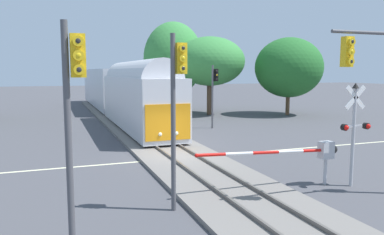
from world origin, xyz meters
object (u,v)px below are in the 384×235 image
Objects in this scene: traffic_signal_median at (177,94)px; oak_far_right at (210,61)px; commuter_train at (117,89)px; traffic_signal_far_side at (214,86)px; elm_centre_background at (173,59)px; maple_right_background at (289,68)px; crossing_signal_mast at (354,124)px; crossing_gate_near at (311,152)px; traffic_signal_near_left at (73,105)px.

traffic_signal_median is 28.64m from oak_far_right.
commuter_train is 7.79× the size of traffic_signal_far_side.
elm_centre_background is (9.41, 30.44, 2.13)m from traffic_signal_median.
elm_centre_background is 12.92m from maple_right_background.
crossing_signal_mast is 0.72× the size of traffic_signal_median.
crossing_gate_near is at bearing -82.96° from commuter_train.
traffic_signal_median is 0.71× the size of oak_far_right.
traffic_signal_median is (-2.50, -28.05, 1.14)m from commuter_train.
traffic_signal_far_side is (8.59, 16.73, -0.47)m from traffic_signal_median.
commuter_train is 6.91× the size of traffic_signal_near_left.
traffic_signal_median is at bearing -130.93° from maple_right_background.
commuter_train is 18.25m from maple_right_background.
crossing_gate_near is at bearing -122.19° from maple_right_background.
traffic_signal_median reaches higher than commuter_train.
crossing_signal_mast is at bearing -100.00° from oak_far_right.
maple_right_background is at bearing 47.65° from traffic_signal_near_left.
elm_centre_background reaches higher than traffic_signal_median.
crossing_gate_near is 1.07× the size of traffic_signal_median.
traffic_signal_near_left is at bearing -118.40° from oak_far_right.
traffic_signal_near_left is at bearing -166.00° from crossing_signal_mast.
traffic_signal_median is 30.34m from maple_right_background.
crossing_gate_near is 10.14m from traffic_signal_near_left.
traffic_signal_far_side is at bearing -110.54° from oak_far_right.
traffic_signal_median is at bearing -117.18° from traffic_signal_far_side.
crossing_signal_mast is 26.39m from oak_far_right.
traffic_signal_median is at bearing -95.10° from commuter_train.
crossing_gate_near is 6.43m from traffic_signal_median.
elm_centre_background is 1.24× the size of oak_far_right.
oak_far_right reaches higher than traffic_signal_far_side.
elm_centre_background is (0.82, 13.70, 2.60)m from traffic_signal_far_side.
elm_centre_background is (6.91, 2.39, 3.27)m from commuter_train.
traffic_signal_far_side is at bearing -61.70° from commuter_train.
commuter_train reaches higher than traffic_signal_far_side.
traffic_signal_near_left reaches higher than crossing_signal_mast.
traffic_signal_far_side is 0.50× the size of elm_centre_background.
crossing_signal_mast is at bearing -93.64° from elm_centre_background.
maple_right_background is (19.86, 22.91, 1.12)m from traffic_signal_median.
crossing_gate_near is 26.31m from oak_far_right.
oak_far_right reaches higher than crossing_signal_mast.
commuter_train is at bearing 97.04° from crossing_gate_near.
crossing_gate_near is at bearing -96.77° from elm_centre_background.
crossing_gate_near is 2.05m from crossing_signal_mast.
maple_right_background is (10.45, -7.53, -1.01)m from elm_centre_background.
crossing_gate_near is 26.49m from maple_right_background.
traffic_signal_near_left reaches higher than crossing_gate_near.
traffic_signal_far_side is at bearing 86.19° from crossing_signal_mast.
oak_far_right is at bearing -59.83° from elm_centre_background.
commuter_train is at bearing 118.30° from traffic_signal_far_side.
commuter_train is at bearing 163.50° from maple_right_background.
oak_far_right is (15.42, 28.52, 1.81)m from traffic_signal_near_left.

